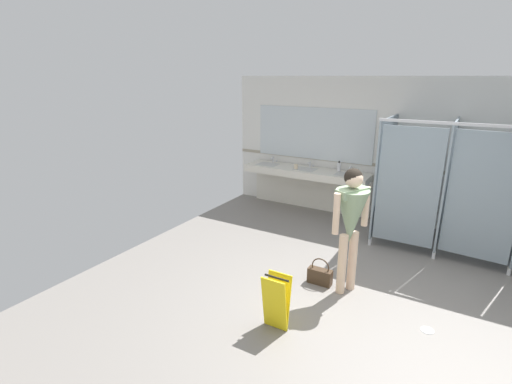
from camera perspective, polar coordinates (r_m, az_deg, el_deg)
ground_plane at (r=4.79m, az=15.94°, el=-17.71°), size 7.32×6.91×0.10m
wall_back at (r=7.26m, az=23.52°, el=5.36°), size 7.32×0.12×2.65m
wall_back_tile_band at (r=7.25m, az=23.19°, el=3.17°), size 7.32×0.01×0.06m
vanity_counter at (r=7.62m, az=7.81°, el=1.97°), size 2.52×0.59×1.00m
mirror_panel at (r=7.63m, az=8.71°, el=8.81°), size 2.42×0.02×1.02m
bathroom_stalls at (r=6.35m, az=31.27°, el=0.39°), size 2.93×1.33×2.05m
person_standing at (r=4.68m, az=14.27°, el=-3.64°), size 0.54×0.54×1.61m
handbag at (r=5.13m, az=9.72°, el=-12.44°), size 0.32×0.12×0.37m
soap_dispenser at (r=7.42m, az=12.54°, el=3.79°), size 0.07×0.07×0.19m
paper_cup at (r=7.44m, az=6.11°, el=3.87°), size 0.07×0.07×0.10m
wet_floor_sign at (r=4.19m, az=3.10°, el=-16.36°), size 0.28×0.19×0.63m
floor_drain_cover at (r=4.71m, az=24.67°, el=-18.58°), size 0.14×0.14×0.01m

